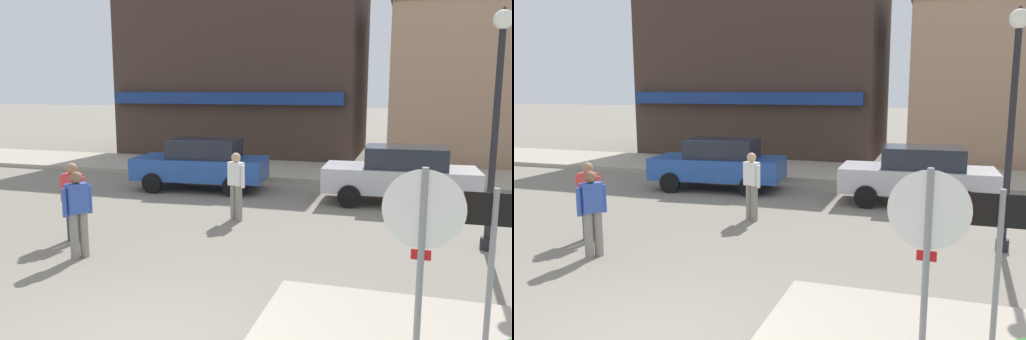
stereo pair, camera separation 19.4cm
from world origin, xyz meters
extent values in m
cube|color=#A89E8C|center=(0.00, 13.14, 0.07)|extent=(80.00, 4.00, 0.15)
cylinder|color=gray|center=(3.10, 0.44, 1.15)|extent=(0.07, 0.07, 2.30)
cylinder|color=red|center=(3.10, 0.46, 1.87)|extent=(0.76, 0.03, 0.76)
cylinder|color=white|center=(3.10, 0.44, 1.87)|extent=(0.82, 0.02, 0.82)
cube|color=red|center=(3.10, 0.45, 1.39)|extent=(0.20, 0.02, 0.11)
cylinder|color=gray|center=(3.79, 0.59, 1.05)|extent=(0.06, 0.06, 2.10)
cube|color=black|center=(3.79, 0.60, 1.88)|extent=(0.60, 0.02, 0.34)
cube|color=white|center=(3.79, 0.61, 1.88)|extent=(0.54, 0.02, 0.29)
cube|color=black|center=(3.79, 0.61, 1.88)|extent=(0.34, 0.01, 0.08)
cylinder|color=black|center=(4.46, 5.44, 2.10)|extent=(0.12, 0.12, 4.20)
cylinder|color=black|center=(4.46, 5.44, 0.12)|extent=(0.24, 0.24, 0.24)
sphere|color=white|center=(4.46, 5.44, 4.31)|extent=(0.36, 0.36, 0.36)
cone|color=black|center=(4.46, 5.44, 4.45)|extent=(0.32, 0.32, 0.18)
cube|color=#234C9E|center=(-3.17, 9.27, 0.67)|extent=(4.14, 2.06, 0.66)
cube|color=#1E232D|center=(-3.02, 9.28, 1.28)|extent=(2.20, 1.58, 0.56)
cylinder|color=black|center=(-4.33, 8.31, 0.30)|extent=(0.61, 0.23, 0.60)
cylinder|color=black|center=(-4.48, 10.00, 0.30)|extent=(0.61, 0.23, 0.60)
cylinder|color=black|center=(-1.86, 8.54, 0.30)|extent=(0.61, 0.23, 0.60)
cylinder|color=black|center=(-2.01, 10.23, 0.30)|extent=(0.61, 0.23, 0.60)
cube|color=#B7B7BC|center=(2.73, 9.03, 0.67)|extent=(4.04, 1.80, 0.66)
cube|color=#1E232D|center=(2.88, 9.04, 1.28)|extent=(2.11, 1.45, 0.56)
cylinder|color=black|center=(1.51, 8.15, 0.30)|extent=(0.60, 0.19, 0.60)
cylinder|color=black|center=(1.47, 9.85, 0.30)|extent=(0.60, 0.19, 0.60)
cylinder|color=black|center=(3.99, 8.22, 0.30)|extent=(0.60, 0.19, 0.60)
cylinder|color=black|center=(3.94, 9.92, 0.30)|extent=(0.60, 0.19, 0.60)
cylinder|color=gray|center=(-2.81, 2.66, 0.42)|extent=(0.16, 0.16, 0.85)
cylinder|color=gray|center=(-2.72, 2.81, 0.42)|extent=(0.16, 0.16, 0.85)
cube|color=#3351A8|center=(-2.76, 2.74, 1.12)|extent=(0.37, 0.42, 0.54)
sphere|color=brown|center=(-2.76, 2.74, 1.50)|extent=(0.22, 0.22, 0.22)
cylinder|color=#3351A8|center=(-2.88, 2.54, 1.07)|extent=(0.12, 0.12, 0.52)
cylinder|color=#3351A8|center=(-2.64, 2.93, 1.07)|extent=(0.12, 0.12, 0.52)
cylinder|color=#2D334C|center=(-3.61, 3.61, 0.42)|extent=(0.16, 0.16, 0.85)
cylinder|color=#2D334C|center=(-3.43, 3.63, 0.42)|extent=(0.16, 0.16, 0.85)
cube|color=#D13838|center=(-3.52, 3.62, 1.12)|extent=(0.38, 0.26, 0.54)
sphere|color=#9E7051|center=(-3.52, 3.62, 1.50)|extent=(0.22, 0.22, 0.22)
cylinder|color=#D13838|center=(-3.75, 3.59, 1.07)|extent=(0.10, 0.10, 0.52)
cylinder|color=#D13838|center=(-3.29, 3.65, 1.07)|extent=(0.10, 0.10, 0.52)
cylinder|color=gray|center=(-0.82, 6.07, 0.42)|extent=(0.16, 0.16, 0.85)
cylinder|color=gray|center=(-0.98, 6.15, 0.42)|extent=(0.16, 0.16, 0.85)
cube|color=white|center=(-0.90, 6.11, 1.12)|extent=(0.42, 0.36, 0.54)
sphere|color=tan|center=(-0.90, 6.11, 1.50)|extent=(0.22, 0.22, 0.22)
cylinder|color=white|center=(-0.70, 6.00, 1.07)|extent=(0.12, 0.12, 0.52)
cylinder|color=white|center=(-1.10, 6.22, 1.07)|extent=(0.12, 0.12, 0.52)
cube|color=#3D2D26|center=(-4.58, 18.84, 4.10)|extent=(10.61, 7.41, 8.21)
cube|color=navy|center=(-4.58, 14.99, 2.70)|extent=(10.08, 0.40, 0.50)
cube|color=tan|center=(5.48, 18.84, 3.20)|extent=(6.77, 6.55, 6.39)
cube|color=brown|center=(5.48, 18.84, 6.49)|extent=(6.91, 6.68, 0.20)
camera|label=1|loc=(2.93, -4.74, 3.07)|focal=35.00mm
camera|label=2|loc=(3.11, -4.68, 3.07)|focal=35.00mm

